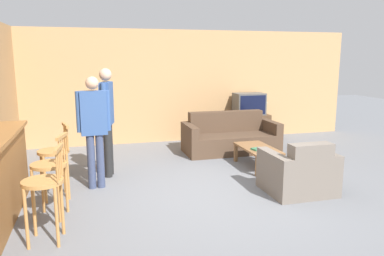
{
  "coord_description": "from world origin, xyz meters",
  "views": [
    {
      "loc": [
        -1.69,
        -4.88,
        1.98
      ],
      "look_at": [
        -0.11,
        0.84,
        0.85
      ],
      "focal_mm": 35.0,
      "sensor_mm": 36.0,
      "label": 1
    }
  ],
  "objects_px": {
    "bar_chair_near": "(44,189)",
    "bar_chair_far": "(55,157)",
    "coffee_table": "(258,150)",
    "tv": "(249,104)",
    "book_on_table": "(258,149)",
    "bar_chair_mid": "(50,171)",
    "table_lamp": "(262,99)",
    "couch_far": "(230,138)",
    "person_by_counter": "(94,125)",
    "armchair_near": "(299,174)",
    "person_by_window": "(107,115)",
    "tv_unit": "(248,127)"
  },
  "relations": [
    {
      "from": "person_by_window",
      "to": "table_lamp",
      "type": "bearing_deg",
      "value": 28.15
    },
    {
      "from": "bar_chair_far",
      "to": "tv",
      "type": "bearing_deg",
      "value": 34.04
    },
    {
      "from": "table_lamp",
      "to": "person_by_counter",
      "type": "xyz_separation_m",
      "value": [
        -3.98,
        -2.57,
        -0.01
      ]
    },
    {
      "from": "bar_chair_mid",
      "to": "tv",
      "type": "height_order",
      "value": "tv"
    },
    {
      "from": "coffee_table",
      "to": "tv_unit",
      "type": "bearing_deg",
      "value": 70.21
    },
    {
      "from": "bar_chair_far",
      "to": "table_lamp",
      "type": "height_order",
      "value": "table_lamp"
    },
    {
      "from": "bar_chair_far",
      "to": "book_on_table",
      "type": "distance_m",
      "value": 3.35
    },
    {
      "from": "couch_far",
      "to": "coffee_table",
      "type": "height_order",
      "value": "couch_far"
    },
    {
      "from": "bar_chair_far",
      "to": "coffee_table",
      "type": "height_order",
      "value": "bar_chair_far"
    },
    {
      "from": "bar_chair_far",
      "to": "book_on_table",
      "type": "height_order",
      "value": "bar_chair_far"
    },
    {
      "from": "bar_chair_near",
      "to": "coffee_table",
      "type": "distance_m",
      "value": 3.93
    },
    {
      "from": "bar_chair_far",
      "to": "table_lamp",
      "type": "distance_m",
      "value": 5.37
    },
    {
      "from": "bar_chair_mid",
      "to": "couch_far",
      "type": "height_order",
      "value": "bar_chair_mid"
    },
    {
      "from": "coffee_table",
      "to": "tv",
      "type": "relative_size",
      "value": 1.48
    },
    {
      "from": "bar_chair_mid",
      "to": "coffee_table",
      "type": "bearing_deg",
      "value": 20.87
    },
    {
      "from": "table_lamp",
      "to": "bar_chair_mid",
      "type": "bearing_deg",
      "value": -142.07
    },
    {
      "from": "book_on_table",
      "to": "table_lamp",
      "type": "relative_size",
      "value": 0.45
    },
    {
      "from": "armchair_near",
      "to": "person_by_window",
      "type": "xyz_separation_m",
      "value": [
        -2.65,
        1.57,
        0.74
      ]
    },
    {
      "from": "couch_far",
      "to": "armchair_near",
      "type": "relative_size",
      "value": 2.09
    },
    {
      "from": "bar_chair_near",
      "to": "tv_unit",
      "type": "bearing_deg",
      "value": 44.87
    },
    {
      "from": "armchair_near",
      "to": "person_by_window",
      "type": "height_order",
      "value": "person_by_window"
    },
    {
      "from": "tv_unit",
      "to": "person_by_counter",
      "type": "height_order",
      "value": "person_by_counter"
    },
    {
      "from": "person_by_counter",
      "to": "table_lamp",
      "type": "bearing_deg",
      "value": 32.84
    },
    {
      "from": "bar_chair_near",
      "to": "couch_far",
      "type": "height_order",
      "value": "bar_chair_near"
    },
    {
      "from": "coffee_table",
      "to": "tv",
      "type": "distance_m",
      "value": 2.44
    },
    {
      "from": "couch_far",
      "to": "person_by_window",
      "type": "bearing_deg",
      "value": -158.44
    },
    {
      "from": "tv",
      "to": "bar_chair_mid",
      "type": "bearing_deg",
      "value": -139.99
    },
    {
      "from": "couch_far",
      "to": "book_on_table",
      "type": "height_order",
      "value": "couch_far"
    },
    {
      "from": "bar_chair_far",
      "to": "tv_unit",
      "type": "distance_m",
      "value": 5.09
    },
    {
      "from": "bar_chair_near",
      "to": "tv",
      "type": "bearing_deg",
      "value": 44.84
    },
    {
      "from": "couch_far",
      "to": "person_by_counter",
      "type": "bearing_deg",
      "value": -150.59
    },
    {
      "from": "bar_chair_near",
      "to": "bar_chair_far",
      "type": "xyz_separation_m",
      "value": [
        -0.0,
        1.34,
        0.0
      ]
    },
    {
      "from": "bar_chair_near",
      "to": "bar_chair_mid",
      "type": "bearing_deg",
      "value": 90.03
    },
    {
      "from": "couch_far",
      "to": "table_lamp",
      "type": "bearing_deg",
      "value": 39.92
    },
    {
      "from": "bar_chair_near",
      "to": "armchair_near",
      "type": "bearing_deg",
      "value": 10.0
    },
    {
      "from": "bar_chair_far",
      "to": "person_by_counter",
      "type": "distance_m",
      "value": 0.73
    },
    {
      "from": "tv_unit",
      "to": "table_lamp",
      "type": "distance_m",
      "value": 0.75
    },
    {
      "from": "book_on_table",
      "to": "person_by_window",
      "type": "bearing_deg",
      "value": 171.24
    },
    {
      "from": "coffee_table",
      "to": "person_by_window",
      "type": "xyz_separation_m",
      "value": [
        -2.63,
        0.23,
        0.72
      ]
    },
    {
      "from": "bar_chair_near",
      "to": "tv_unit",
      "type": "distance_m",
      "value": 5.94
    },
    {
      "from": "bar_chair_near",
      "to": "person_by_counter",
      "type": "height_order",
      "value": "person_by_counter"
    },
    {
      "from": "person_by_counter",
      "to": "bar_chair_near",
      "type": "bearing_deg",
      "value": -108.95
    },
    {
      "from": "bar_chair_mid",
      "to": "coffee_table",
      "type": "xyz_separation_m",
      "value": [
        3.4,
        1.3,
        -0.28
      ]
    },
    {
      "from": "tv",
      "to": "bar_chair_far",
      "type": "bearing_deg",
      "value": -145.96
    },
    {
      "from": "couch_far",
      "to": "book_on_table",
      "type": "xyz_separation_m",
      "value": [
        -0.03,
        -1.41,
        0.1
      ]
    },
    {
      "from": "bar_chair_mid",
      "to": "tv_unit",
      "type": "bearing_deg",
      "value": 40.03
    },
    {
      "from": "book_on_table",
      "to": "bar_chair_mid",
      "type": "bearing_deg",
      "value": -161.16
    },
    {
      "from": "bar_chair_near",
      "to": "bar_chair_mid",
      "type": "relative_size",
      "value": 1.0
    },
    {
      "from": "bar_chair_far",
      "to": "table_lamp",
      "type": "relative_size",
      "value": 2.1
    },
    {
      "from": "bar_chair_far",
      "to": "person_by_counter",
      "type": "bearing_deg",
      "value": 26.51
    }
  ]
}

